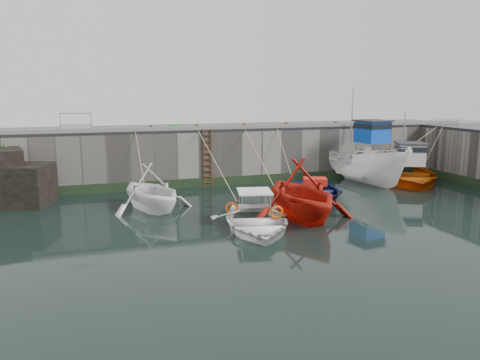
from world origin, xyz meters
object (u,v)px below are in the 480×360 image
object	(u,v)px
boat_near_blue	(256,228)
bollard_d	(286,125)
ladder	(208,158)
boat_near_navy	(313,198)
boat_far_orange	(406,174)
boat_near_white	(151,209)
bollard_e	(335,124)
fish_crate	(175,127)
boat_far_white	(364,163)
bollard_a	(151,128)
bollard_b	(197,127)
boat_near_blacktrim	(300,217)
bollard_c	(244,126)

from	to	relation	value
boat_near_blue	bollard_d	xyz separation A→B (m)	(4.96, 8.69, 3.30)
ladder	boat_near_navy	world-z (taller)	ladder
boat_far_orange	boat_near_blue	bearing A→B (deg)	-127.41
boat_near_white	bollard_e	world-z (taller)	bollard_e
ladder	boat_near_white	size ratio (longest dim) A/B	0.71
fish_crate	boat_far_white	bearing A→B (deg)	-18.36
boat_far_white	bollard_d	world-z (taller)	boat_far_white
ladder	boat_near_blue	world-z (taller)	ladder
boat_near_navy	fish_crate	world-z (taller)	fish_crate
bollard_a	bollard_e	bearing A→B (deg)	0.00
boat_near_white	bollard_b	bearing A→B (deg)	35.67
boat_far_white	bollard_a	xyz separation A→B (m)	(-11.97, 1.77, 2.16)
boat_near_navy	boat_near_blacktrim	bearing A→B (deg)	-103.09
bollard_c	boat_near_blue	bearing A→B (deg)	-105.17
boat_near_blue	bollard_b	xyz separation A→B (m)	(-0.34, 8.69, 3.30)
ladder	fish_crate	xyz separation A→B (m)	(-1.67, 0.65, 1.71)
boat_far_orange	bollard_e	xyz separation A→B (m)	(-3.48, 2.38, 2.84)
boat_far_orange	bollard_a	world-z (taller)	boat_far_orange
ladder	boat_near_navy	size ratio (longest dim) A/B	0.61
boat_near_blue	bollard_e	world-z (taller)	bollard_e
boat_near_white	boat_near_navy	size ratio (longest dim) A/B	0.85
boat_near_blacktrim	fish_crate	size ratio (longest dim) A/B	9.60
fish_crate	bollard_b	world-z (taller)	bollard_b
boat_far_orange	bollard_a	xyz separation A→B (m)	(-14.48, 2.38, 2.84)
boat_near_white	bollard_e	bearing A→B (deg)	1.74
boat_near_blue	bollard_b	size ratio (longest dim) A/B	18.28
boat_near_blacktrim	boat_far_orange	size ratio (longest dim) A/B	0.64
fish_crate	bollard_c	distance (m)	3.88
boat_near_white	bollard_a	size ratio (longest dim) A/B	16.08
bollard_a	bollard_d	xyz separation A→B (m)	(7.80, 0.00, 0.00)
bollard_c	bollard_d	size ratio (longest dim) A/B	1.00
bollard_c	fish_crate	bearing A→B (deg)	175.33
boat_far_orange	bollard_c	xyz separation A→B (m)	(-9.28, 2.38, 2.84)
boat_far_white	bollard_d	bearing A→B (deg)	148.83
boat_near_white	boat_near_navy	bearing A→B (deg)	-19.92
boat_near_blue	boat_near_navy	world-z (taller)	boat_near_navy
boat_far_orange	bollard_a	size ratio (longest dim) A/B	29.59
ladder	bollard_e	bearing A→B (deg)	2.40
ladder	bollard_d	distance (m)	5.11
fish_crate	bollard_d	size ratio (longest dim) A/B	1.96
ladder	boat_far_white	distance (m)	9.09
boat_near_white	bollard_e	xyz separation A→B (m)	(11.64, 4.50, 3.30)
bollard_b	bollard_d	bearing A→B (deg)	0.00
boat_near_blacktrim	bollard_e	xyz separation A→B (m)	(5.87, 7.82, 3.30)
ladder	boat_near_blacktrim	size ratio (longest dim) A/B	0.61
bollard_a	bollard_d	distance (m)	7.80
fish_crate	bollard_e	xyz separation A→B (m)	(9.67, -0.32, 0.00)
bollard_b	bollard_c	distance (m)	2.70
ladder	boat_far_orange	bearing A→B (deg)	-10.10
boat_near_navy	bollard_d	bearing A→B (deg)	105.19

